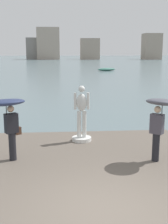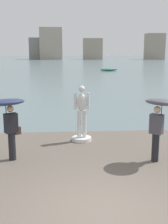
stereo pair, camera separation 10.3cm
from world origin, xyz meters
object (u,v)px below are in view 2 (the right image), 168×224
Objects in this scene: onlooker_left at (7,111)px; statue_white_figure at (82,119)px; boat_near at (109,69)px; onlooker_right at (160,113)px.

statue_white_figure is at bearing 38.27° from onlooker_left.
boat_near is (7.97, 45.47, -0.95)m from statue_white_figure.
boat_near is (10.34, 47.34, -1.68)m from onlooker_left.
boat_near is at bearing 83.11° from onlooker_right.
statue_white_figure is at bearing 133.48° from onlooker_right.
onlooker_left is at bearing -102.32° from boat_near.
onlooker_right is (4.57, -0.45, -0.04)m from onlooker_left.
onlooker_right is at bearing -46.52° from statue_white_figure.
onlooker_right is 48.16m from boat_near.
statue_white_figure is 1.04× the size of onlooker_right.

